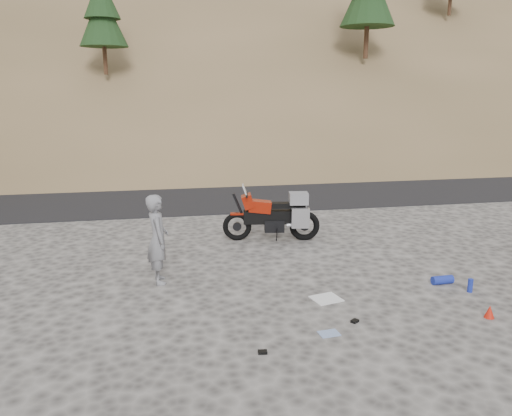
{
  "coord_description": "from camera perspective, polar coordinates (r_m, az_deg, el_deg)",
  "views": [
    {
      "loc": [
        -1.83,
        -8.58,
        3.56
      ],
      "look_at": [
        0.18,
        2.02,
        1.0
      ],
      "focal_mm": 35.0,
      "sensor_mm": 36.0,
      "label": 1
    }
  ],
  "objects": [
    {
      "name": "gear_bottle",
      "position": [
        9.88,
        23.29,
        -8.14
      ],
      "size": [
        0.1,
        0.1,
        0.25
      ],
      "primitive_type": "cylinder",
      "rotation": [
        0.0,
        0.0,
        -0.14
      ],
      "color": "#1A2B9F",
      "rests_on": "ground"
    },
    {
      "name": "gear_white_cloth",
      "position": [
        8.93,
        8.02,
        -10.22
      ],
      "size": [
        0.57,
        0.53,
        0.02
      ],
      "primitive_type": "cube",
      "rotation": [
        0.0,
        0.0,
        0.25
      ],
      "color": "white",
      "rests_on": "ground"
    },
    {
      "name": "road",
      "position": [
        18.03,
        -4.69,
        1.91
      ],
      "size": [
        120.0,
        7.0,
        0.05
      ],
      "primitive_type": "cube",
      "color": "black",
      "rests_on": "ground"
    },
    {
      "name": "motorcycle",
      "position": [
        12.01,
        2.29,
        -0.93
      ],
      "size": [
        2.35,
        0.88,
        1.4
      ],
      "rotation": [
        0.0,
        0.0,
        -0.15
      ],
      "color": "black",
      "rests_on": "ground"
    },
    {
      "name": "gear_glove_a",
      "position": [
        7.19,
        0.76,
        -16.14
      ],
      "size": [
        0.13,
        0.1,
        0.04
      ],
      "primitive_type": "cube",
      "rotation": [
        0.0,
        0.0,
        -0.09
      ],
      "color": "black",
      "rests_on": "ground"
    },
    {
      "name": "gear_glove_b",
      "position": [
        8.18,
        11.23,
        -12.56
      ],
      "size": [
        0.15,
        0.14,
        0.04
      ],
      "primitive_type": "cube",
      "rotation": [
        0.0,
        0.0,
        0.61
      ],
      "color": "black",
      "rests_on": "ground"
    },
    {
      "name": "gear_blue_cloth",
      "position": [
        7.77,
        8.34,
        -14.0
      ],
      "size": [
        0.32,
        0.25,
        0.01
      ],
      "primitive_type": "cube",
      "rotation": [
        0.0,
        0.0,
        0.1
      ],
      "color": "#839BCA",
      "rests_on": "ground"
    },
    {
      "name": "man",
      "position": [
        9.77,
        -10.94,
        -8.27
      ],
      "size": [
        0.48,
        0.67,
        1.7
      ],
      "primitive_type": "imported",
      "rotation": [
        0.0,
        0.0,
        1.7
      ],
      "color": "gray",
      "rests_on": "ground"
    },
    {
      "name": "gear_funnel",
      "position": [
        8.96,
        25.14,
        -10.67
      ],
      "size": [
        0.19,
        0.19,
        0.21
      ],
      "primitive_type": "cone",
      "rotation": [
        0.0,
        0.0,
        -0.18
      ],
      "color": "red",
      "rests_on": "ground"
    },
    {
      "name": "gear_blue_mat",
      "position": [
        10.09,
        20.52,
        -7.7
      ],
      "size": [
        0.41,
        0.18,
        0.16
      ],
      "primitive_type": "cylinder",
      "rotation": [
        0.0,
        1.57,
        0.03
      ],
      "color": "#1A2B9F",
      "rests_on": "ground"
    },
    {
      "name": "ground",
      "position": [
        9.47,
        1.23,
        -8.73
      ],
      "size": [
        140.0,
        140.0,
        0.0
      ],
      "primitive_type": "plane",
      "color": "#423F3D",
      "rests_on": "ground"
    },
    {
      "name": "hillside",
      "position": [
        50.06,
        -9.23,
        21.82
      ],
      "size": [
        120.0,
        73.0,
        46.72
      ],
      "color": "brown",
      "rests_on": "ground"
    }
  ]
}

